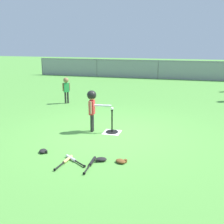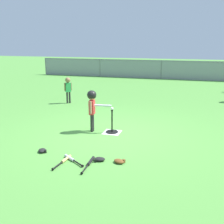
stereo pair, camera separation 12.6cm
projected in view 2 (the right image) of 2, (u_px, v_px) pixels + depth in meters
The scene contains 13 objects.
ground_plane at pixel (113, 135), 6.95m from camera, with size 60.00×60.00×0.00m, color #51933D.
home_plate at pixel (112, 132), 7.12m from camera, with size 0.44×0.44×0.01m, color white.
batting_tee at pixel (112, 129), 7.10m from camera, with size 0.32×0.32×0.60m.
baseball_on_tee at pixel (112, 109), 6.96m from camera, with size 0.07×0.07×0.07m, color white.
batter_child at pixel (92, 102), 7.01m from camera, with size 0.63×0.31×1.10m.
fielder_deep_center at pixel (68, 87), 10.27m from camera, with size 0.23×0.22×0.99m.
spare_bat_silver at pixel (71, 159), 5.45m from camera, with size 0.56×0.41×0.06m.
spare_bat_wood at pixel (64, 160), 5.39m from camera, with size 0.11×0.65×0.06m.
spare_bat_black at pixel (90, 163), 5.29m from camera, with size 0.09×0.70×0.06m.
glove_by_plate at pixel (42, 150), 5.86m from camera, with size 0.25×0.27×0.07m.
glove_near_bats at pixel (99, 159), 5.43m from camera, with size 0.24×0.20×0.07m.
glove_tossed_aside at pixel (119, 161), 5.34m from camera, with size 0.27×0.24×0.07m.
outfield_fence at pixel (161, 69), 16.82m from camera, with size 16.06×0.06×1.15m.
Camera 2 is at (1.82, -6.32, 2.33)m, focal length 43.69 mm.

